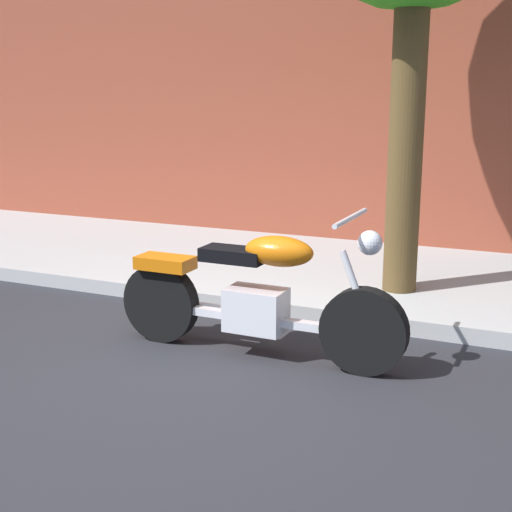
% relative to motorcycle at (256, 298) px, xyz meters
% --- Properties ---
extents(ground_plane, '(60.00, 60.00, 0.00)m').
position_rel_motorcycle_xyz_m(ground_plane, '(-0.35, -0.42, -0.45)').
color(ground_plane, '#28282D').
extents(sidewalk, '(18.60, 2.87, 0.14)m').
position_rel_motorcycle_xyz_m(sidewalk, '(-0.35, 2.31, -0.38)').
color(sidewalk, '#ACACAC').
rests_on(sidewalk, ground).
extents(motorcycle, '(2.27, 0.70, 1.12)m').
position_rel_motorcycle_xyz_m(motorcycle, '(0.00, 0.00, 0.00)').
color(motorcycle, black).
rests_on(motorcycle, ground).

